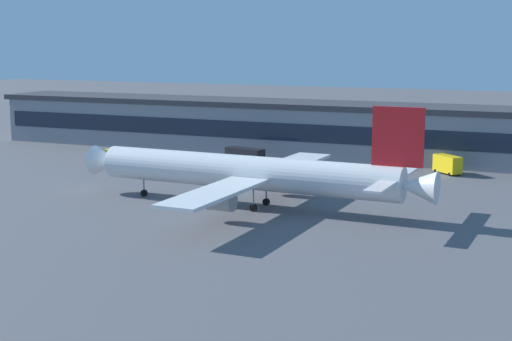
# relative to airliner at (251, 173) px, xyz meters

# --- Properties ---
(ground_plane) EXTENTS (600.00, 600.00, 0.00)m
(ground_plane) POSITION_rel_airliner_xyz_m (-12.08, 0.80, -5.35)
(ground_plane) COLOR #56565B
(terminal_building) EXTENTS (154.94, 16.43, 11.74)m
(terminal_building) POSITION_rel_airliner_xyz_m (-12.08, 54.64, 0.54)
(terminal_building) COLOR gray
(terminal_building) RESTS_ON ground_plane
(airliner) EXTENTS (57.15, 48.99, 16.16)m
(airliner) POSITION_rel_airliner_xyz_m (0.00, 0.00, 0.00)
(airliner) COLOR white
(airliner) RESTS_ON ground_plane
(follow_me_car) EXTENTS (4.69, 4.09, 1.85)m
(follow_me_car) POSITION_rel_airliner_xyz_m (-47.26, 33.62, -4.26)
(follow_me_car) COLOR yellow
(follow_me_car) RESTS_ON ground_plane
(fuel_truck) EXTENTS (8.81, 4.58, 3.35)m
(fuel_truck) POSITION_rel_airliner_xyz_m (-17.83, 36.56, -3.46)
(fuel_truck) COLOR black
(fuel_truck) RESTS_ON ground_plane
(stair_truck) EXTENTS (6.06, 5.80, 3.55)m
(stair_truck) POSITION_rel_airliner_xyz_m (22.41, 41.70, -3.37)
(stair_truck) COLOR yellow
(stair_truck) RESTS_ON ground_plane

